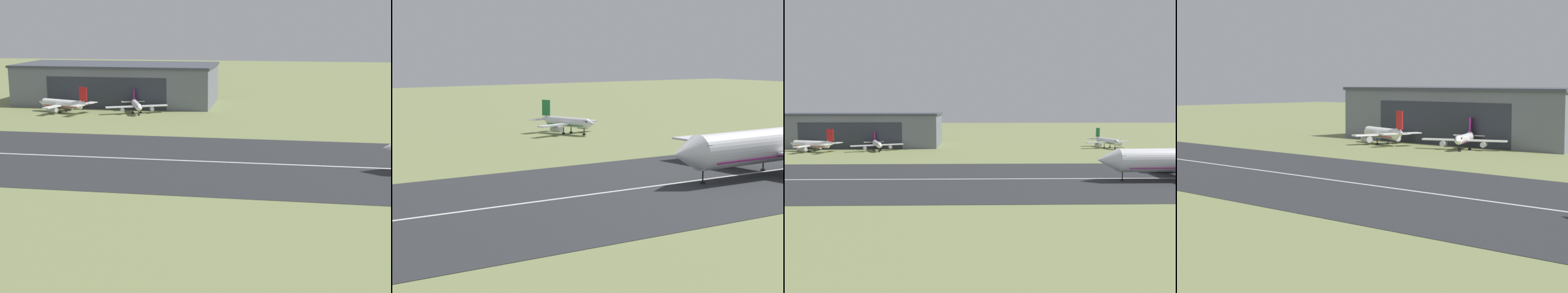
% 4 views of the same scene
% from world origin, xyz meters
% --- Properties ---
extents(ground_plane, '(754.79, 754.79, 0.00)m').
position_xyz_m(ground_plane, '(0.00, 51.06, 0.00)').
color(ground_plane, '#7A8451').
extents(runway_strip, '(514.79, 52.02, 0.06)m').
position_xyz_m(runway_strip, '(0.00, 102.12, 0.03)').
color(runway_strip, '#2B2D30').
rests_on(runway_strip, ground_plane).
extents(runway_centreline, '(463.31, 0.70, 0.01)m').
position_xyz_m(runway_centreline, '(0.00, 102.12, 0.07)').
color(runway_centreline, silver).
rests_on(runway_centreline, runway_strip).
extents(hangar_building, '(76.61, 31.60, 15.58)m').
position_xyz_m(hangar_building, '(-39.17, 187.66, 7.81)').
color(hangar_building, slate).
rests_on(hangar_building, ground_plane).
extents(airplane_parked_west, '(22.99, 17.68, 9.56)m').
position_xyz_m(airplane_parked_west, '(-51.97, 162.94, 3.10)').
color(airplane_parked_west, white).
rests_on(airplane_parked_west, ground_plane).
extents(airplane_parked_east, '(20.79, 16.76, 7.82)m').
position_xyz_m(airplane_parked_east, '(-25.80, 165.50, 2.81)').
color(airplane_parked_east, white).
rests_on(airplane_parked_east, ground_plane).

